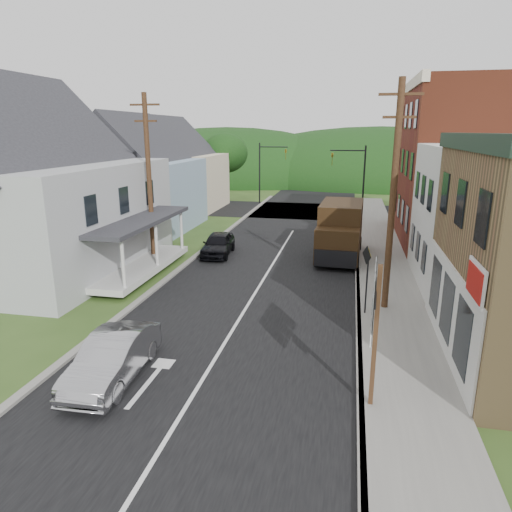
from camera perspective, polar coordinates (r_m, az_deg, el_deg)
The scene contains 23 objects.
ground at distance 16.81m, azimuth -3.19°, elevation -9.68°, with size 120.00×120.00×0.00m, color #2D4719.
road at distance 26.01m, azimuth 2.43°, elevation -0.51°, with size 9.00×90.00×0.02m, color black.
cross_road at distance 42.49m, azimuth 6.17°, elevation 5.64°, with size 60.00×9.00×0.02m, color black.
sidewalk_right at distance 23.84m, azimuth 15.78°, elevation -2.39°, with size 2.80×55.00×0.15m, color slate.
curb_right at distance 23.77m, azimuth 12.53°, elevation -2.22°, with size 0.20×55.00×0.15m, color slate.
curb_left at distance 25.29m, azimuth -8.77°, elevation -1.00°, with size 0.30×55.00×0.12m, color slate.
storefront_red at distance 32.60m, azimuth 25.06°, elevation 10.25°, with size 8.00×12.00×10.00m, color maroon.
house_gray at distance 26.31m, azimuth -26.06°, elevation 7.55°, with size 10.20×12.24×8.35m.
house_blue at distance 35.23m, azimuth -13.73°, elevation 9.37°, with size 7.14×8.16×7.28m.
house_cream at distance 43.68m, azimuth -9.27°, elevation 10.68°, with size 7.14×8.16×7.28m.
utility_pole_right at distance 18.44m, azimuth 16.75°, elevation 7.08°, with size 1.60×0.26×9.00m.
utility_pole_left at distance 25.12m, azimuth -13.21°, elevation 9.37°, with size 1.60×0.26×9.00m.
traffic_signal_right at distance 38.35m, azimuth 12.31°, elevation 10.01°, with size 2.87×0.20×6.00m.
traffic_signal_left at distance 46.08m, azimuth 1.32°, elevation 11.19°, with size 2.87×0.20×6.00m.
tree_left_b at distance 34.03m, azimuth -26.85°, elevation 10.00°, with size 4.80×4.80×6.94m.
tree_left_c at distance 41.64m, azimuth -22.39°, elevation 12.63°, with size 5.80×5.80×8.41m.
tree_left_d at distance 48.52m, azimuth -3.94°, elevation 12.70°, with size 4.80×4.80×6.94m.
forested_ridge at distance 70.18m, azimuth 8.49°, elevation 9.38°, with size 90.00×30.00×16.00m, color black.
silver_sedan at distance 14.30m, azimuth -17.43°, elevation -12.11°, with size 1.44×4.14×1.36m, color #A1A1A5.
dark_sedan at distance 26.93m, azimuth -4.77°, elevation 1.47°, with size 1.57×3.91×1.33m, color black.
delivery_van at distance 26.44m, azimuth 10.48°, elevation 3.09°, with size 2.58×5.78×3.18m.
route_sign_cluster at distance 11.90m, azimuth 14.60°, elevation -7.26°, with size 0.25×2.19×3.83m.
warning_sign at distance 18.15m, azimuth 13.69°, elevation -1.77°, with size 0.32×0.70×2.74m.
Camera 1 is at (3.98, -14.70, 7.11)m, focal length 32.00 mm.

